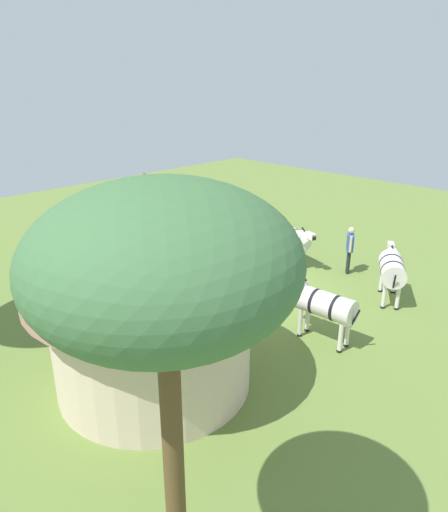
# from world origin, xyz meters

# --- Properties ---
(ground_plane) EXTENTS (36.00, 36.00, 0.00)m
(ground_plane) POSITION_xyz_m (0.00, 0.00, 0.00)
(ground_plane) COLOR olive
(thatched_hut) EXTENTS (4.99, 4.99, 4.63)m
(thatched_hut) POSITION_xyz_m (-1.41, 5.28, 2.53)
(thatched_hut) COLOR beige
(thatched_hut) RESTS_ON ground_plane
(shade_umbrella) EXTENTS (3.33, 3.33, 3.16)m
(shade_umbrella) POSITION_xyz_m (3.10, 1.75, 2.78)
(shade_umbrella) COLOR brown
(shade_umbrella) RESTS_ON ground_plane
(patio_dining_table) EXTENTS (1.39, 0.90, 0.74)m
(patio_dining_table) POSITION_xyz_m (3.10, 1.75, 0.65)
(patio_dining_table) COLOR silver
(patio_dining_table) RESTS_ON ground_plane
(patio_chair_east_end) EXTENTS (0.54, 0.55, 0.90)m
(patio_chair_east_end) POSITION_xyz_m (1.96, 1.37, 0.52)
(patio_chair_east_end) COLOR silver
(patio_chair_east_end) RESTS_ON ground_plane
(patio_chair_near_lawn) EXTENTS (0.53, 0.51, 0.90)m
(patio_chair_near_lawn) POSITION_xyz_m (3.39, 0.59, 0.52)
(patio_chair_near_lawn) COLOR silver
(patio_chair_near_lawn) RESTS_ON ground_plane
(patio_chair_west_end) EXTENTS (0.50, 0.51, 0.90)m
(patio_chair_west_end) POSITION_xyz_m (4.28, 1.99, 0.52)
(patio_chair_west_end) COLOR silver
(patio_chair_west_end) RESTS_ON ground_plane
(patio_chair_near_hut) EXTENTS (0.52, 0.50, 0.90)m
(patio_chair_near_hut) POSITION_xyz_m (2.86, 2.93, 0.52)
(patio_chair_near_hut) COLOR silver
(patio_chair_near_hut) RESTS_ON ground_plane
(guest_beside_umbrella) EXTENTS (0.58, 0.28, 1.64)m
(guest_beside_umbrella) POSITION_xyz_m (3.23, 3.55, 0.99)
(guest_beside_umbrella) COLOR black
(guest_beside_umbrella) RESTS_ON ground_plane
(standing_watcher) EXTENTS (0.42, 0.50, 1.64)m
(standing_watcher) POSITION_xyz_m (-1.22, -3.05, 0.98)
(standing_watcher) COLOR black
(standing_watcher) RESTS_ON ground_plane
(striped_lounge_chair) EXTENTS (0.82, 0.96, 0.62)m
(striped_lounge_chair) POSITION_xyz_m (0.14, -0.13, 0.25)
(striped_lounge_chair) COLOR teal
(striped_lounge_chair) RESTS_ON ground_plane
(zebra_nearest_camera) EXTENTS (2.19, 0.72, 1.55)m
(zebra_nearest_camera) POSITION_xyz_m (-3.02, 1.29, 1.01)
(zebra_nearest_camera) COLOR silver
(zebra_nearest_camera) RESTS_ON ground_plane
(zebra_by_umbrella) EXTENTS (1.38, 1.95, 1.55)m
(zebra_by_umbrella) POSITION_xyz_m (-3.16, -2.11, 1.01)
(zebra_by_umbrella) COLOR silver
(zebra_by_umbrella) RESTS_ON ground_plane
(zebra_toward_hut) EXTENTS (2.18, 1.10, 1.52)m
(zebra_toward_hut) POSITION_xyz_m (0.71, -2.40, 0.98)
(zebra_toward_hut) COLOR silver
(zebra_toward_hut) RESTS_ON ground_plane
(acacia_tree_behind_hut) EXTENTS (2.61, 2.61, 5.45)m
(acacia_tree_behind_hut) POSITION_xyz_m (-5.31, 7.90, 4.61)
(acacia_tree_behind_hut) COLOR brown
(acacia_tree_behind_hut) RESTS_ON ground_plane
(brick_patio_kerb) EXTENTS (2.78, 1.17, 0.08)m
(brick_patio_kerb) POSITION_xyz_m (3.10, -3.76, 0.04)
(brick_patio_kerb) COLOR #A34E3C
(brick_patio_kerb) RESTS_ON ground_plane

